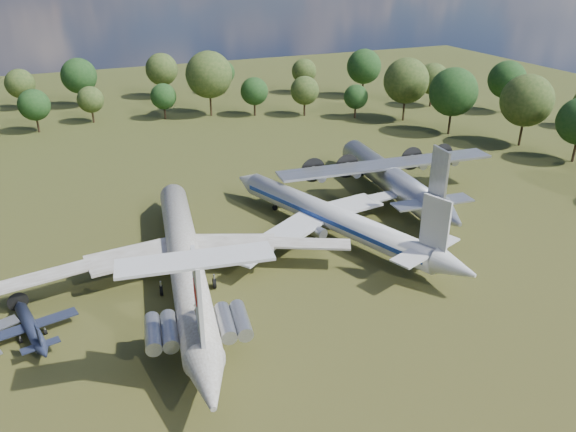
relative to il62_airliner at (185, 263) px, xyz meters
name	(u,v)px	position (x,y,z in m)	size (l,w,h in m)	color
ground	(220,266)	(4.93, 2.28, -2.71)	(300.00, 300.00, 0.00)	#294216
il62_airliner	(185,263)	(0.00, 0.00, 0.00)	(42.50, 55.24, 5.42)	silver
tu104_jet	(332,221)	(22.38, 4.23, -0.31)	(36.00, 48.00, 4.80)	silver
an12_transport	(389,181)	(37.85, 13.75, 0.07)	(37.78, 42.22, 5.56)	#A4A6AC
small_prop_west	(31,330)	(-17.80, -4.49, -1.73)	(9.84, 13.42, 1.97)	#151B31
person_on_il62	(197,308)	(-2.19, -15.01, 3.51)	(0.58, 0.38, 1.60)	olive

